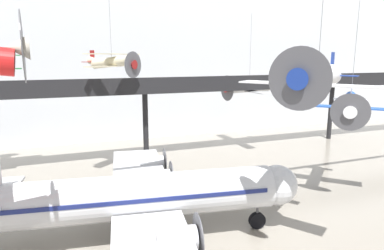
{
  "coord_description": "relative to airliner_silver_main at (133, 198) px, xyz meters",
  "views": [
    {
      "loc": [
        -9.71,
        -14.62,
        13.1
      ],
      "look_at": [
        -1.01,
        8.46,
        8.15
      ],
      "focal_mm": 32.0,
      "sensor_mm": 36.0,
      "label": 1
    }
  ],
  "objects": [
    {
      "name": "hangar_back_wall",
      "position": [
        5.62,
        32.42,
        9.23
      ],
      "size": [
        140.0,
        3.0,
        25.23
      ],
      "color": "silver",
      "rests_on": "ground"
    },
    {
      "name": "mezzanine_walkway",
      "position": [
        5.62,
        19.39,
        5.57
      ],
      "size": [
        110.0,
        3.2,
        10.64
      ],
      "color": "black",
      "rests_on": "ground"
    },
    {
      "name": "airliner_silver_main",
      "position": [
        0.0,
        0.0,
        0.0
      ],
      "size": [
        25.23,
        28.94,
        9.42
      ],
      "rotation": [
        0.0,
        0.0,
        -0.15
      ],
      "color": "silver",
      "rests_on": "ground"
    },
    {
      "name": "suspended_plane_cream_biplane",
      "position": [
        0.94,
        14.84,
        9.2
      ],
      "size": [
        6.5,
        6.35,
        8.11
      ],
      "rotation": [
        0.0,
        0.0,
        5.43
      ],
      "color": "beige"
    },
    {
      "name": "suspended_plane_silver_racer",
      "position": [
        20.57,
        19.92,
        5.4
      ],
      "size": [
        8.01,
        9.85,
        11.74
      ],
      "rotation": [
        0.0,
        0.0,
        3.21
      ],
      "color": "silver"
    },
    {
      "name": "suspended_plane_blue_trainer",
      "position": [
        20.97,
        1.94,
        5.43
      ],
      "size": [
        7.65,
        7.66,
        12.0
      ],
      "rotation": [
        0.0,
        0.0,
        3.93
      ],
      "color": "#1E4CAD"
    },
    {
      "name": "suspended_plane_white_twin",
      "position": [
        10.7,
        -5.31,
        8.4
      ],
      "size": [
        8.14,
        8.87,
        8.79
      ],
      "rotation": [
        0.0,
        0.0,
        3.74
      ],
      "color": "silver"
    }
  ]
}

